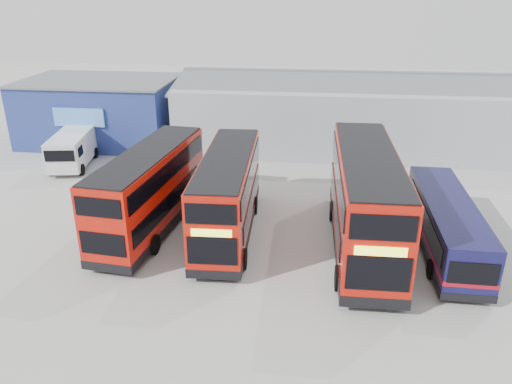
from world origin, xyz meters
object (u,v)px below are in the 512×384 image
double_decker_centre (228,196)px  single_decker_blue (446,226)px  maintenance_shed (368,112)px  double_decker_right (365,202)px  office_block (101,110)px  panel_van (72,149)px  double_decker_left (150,191)px

double_decker_centre → single_decker_blue: double_decker_centre is taller
maintenance_shed → double_decker_right: size_ratio=2.61×
office_block → panel_van: (0.42, -6.59, -1.23)m
double_decker_right → panel_van: double_decker_right is taller
double_decker_left → double_decker_right: 11.11m
double_decker_left → double_decker_right: bearing=-177.8°
office_block → double_decker_right: bearing=-38.8°
double_decker_centre → panel_van: bearing=143.0°
maintenance_shed → double_decker_left: bearing=-126.0°
double_decker_left → panel_van: (-8.78, 9.00, -0.82)m
single_decker_blue → panel_van: size_ratio=1.70×
double_decker_centre → single_decker_blue: bearing=-5.1°
double_decker_right → panel_van: 22.15m
maintenance_shed → single_decker_blue: bearing=-82.9°
panel_van → maintenance_shed: bearing=12.2°
single_decker_blue → panel_van: single_decker_blue is taller
office_block → double_decker_left: 18.11m
maintenance_shed → office_block: bearing=-174.8°
double_decker_left → double_decker_centre: double_decker_left is taller
double_decker_right → double_decker_centre: bearing=173.5°
double_decker_left → single_decker_blue: size_ratio=1.07×
double_decker_right → panel_van: size_ratio=2.01×
double_decker_centre → double_decker_right: 6.96m
maintenance_shed → double_decker_right: bearing=-95.4°
double_decker_left → single_decker_blue: 15.12m
office_block → double_decker_right: size_ratio=1.05×
single_decker_blue → panel_van: 25.73m
double_decker_left → panel_van: 12.60m
office_block → maintenance_shed: bearing=5.2°
panel_van → double_decker_left: bearing=-55.2°
single_decker_blue → double_decker_centre: bearing=-2.2°
double_decker_left → single_decker_blue: bearing=-176.3°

